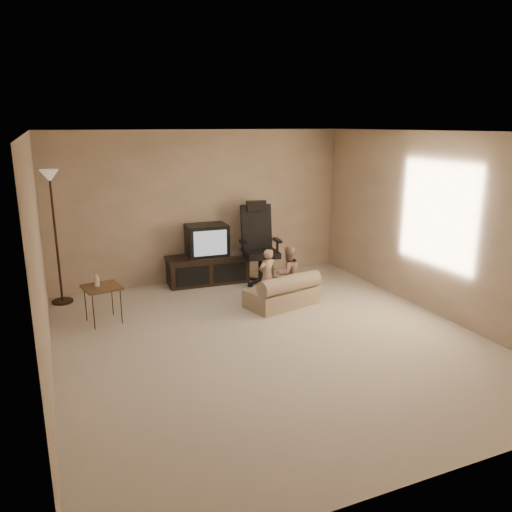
{
  "coord_description": "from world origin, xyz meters",
  "views": [
    {
      "loc": [
        -2.39,
        -5.18,
        2.58
      ],
      "look_at": [
        0.07,
        0.6,
        0.92
      ],
      "focal_mm": 35.0,
      "sensor_mm": 36.0,
      "label": 1
    }
  ],
  "objects_px": {
    "toddler_left": "(267,276)",
    "office_chair": "(259,254)",
    "side_table": "(101,287)",
    "floor_lamp": "(53,207)",
    "tv_stand": "(208,259)",
    "toddler_right": "(288,273)",
    "child_sofa": "(284,293)"
  },
  "relations": [
    {
      "from": "toddler_left",
      "to": "child_sofa",
      "type": "bearing_deg",
      "value": 107.05
    },
    {
      "from": "tv_stand",
      "to": "toddler_left",
      "type": "xyz_separation_m",
      "value": [
        0.53,
        -1.24,
        -0.01
      ]
    },
    {
      "from": "side_table",
      "to": "floor_lamp",
      "type": "relative_size",
      "value": 0.35
    },
    {
      "from": "office_chair",
      "to": "floor_lamp",
      "type": "distance_m",
      "value": 3.26
    },
    {
      "from": "toddler_right",
      "to": "toddler_left",
      "type": "bearing_deg",
      "value": -12.87
    },
    {
      "from": "side_table",
      "to": "floor_lamp",
      "type": "xyz_separation_m",
      "value": [
        -0.48,
        1.03,
        0.95
      ]
    },
    {
      "from": "side_table",
      "to": "toddler_left",
      "type": "distance_m",
      "value": 2.36
    },
    {
      "from": "floor_lamp",
      "to": "toddler_left",
      "type": "distance_m",
      "value": 3.23
    },
    {
      "from": "floor_lamp",
      "to": "toddler_right",
      "type": "distance_m",
      "value": 3.53
    },
    {
      "from": "side_table",
      "to": "toddler_right",
      "type": "bearing_deg",
      "value": -3.81
    },
    {
      "from": "child_sofa",
      "to": "toddler_left",
      "type": "relative_size",
      "value": 1.39
    },
    {
      "from": "office_chair",
      "to": "side_table",
      "type": "distance_m",
      "value": 2.75
    },
    {
      "from": "child_sofa",
      "to": "toddler_right",
      "type": "height_order",
      "value": "toddler_right"
    },
    {
      "from": "tv_stand",
      "to": "floor_lamp",
      "type": "bearing_deg",
      "value": -175.2
    },
    {
      "from": "tv_stand",
      "to": "side_table",
      "type": "relative_size",
      "value": 2.06
    },
    {
      "from": "toddler_left",
      "to": "toddler_right",
      "type": "distance_m",
      "value": 0.33
    },
    {
      "from": "office_chair",
      "to": "toddler_left",
      "type": "distance_m",
      "value": 0.99
    },
    {
      "from": "tv_stand",
      "to": "office_chair",
      "type": "xyz_separation_m",
      "value": [
        0.8,
        -0.29,
        0.08
      ]
    },
    {
      "from": "toddler_left",
      "to": "side_table",
      "type": "bearing_deg",
      "value": -15.11
    },
    {
      "from": "office_chair",
      "to": "floor_lamp",
      "type": "relative_size",
      "value": 0.69
    },
    {
      "from": "child_sofa",
      "to": "toddler_left",
      "type": "height_order",
      "value": "toddler_left"
    },
    {
      "from": "tv_stand",
      "to": "child_sofa",
      "type": "height_order",
      "value": "tv_stand"
    },
    {
      "from": "side_table",
      "to": "office_chair",
      "type": "bearing_deg",
      "value": 17.17
    },
    {
      "from": "child_sofa",
      "to": "toddler_right",
      "type": "bearing_deg",
      "value": 37.48
    },
    {
      "from": "office_chair",
      "to": "side_table",
      "type": "bearing_deg",
      "value": -156.15
    },
    {
      "from": "office_chair",
      "to": "child_sofa",
      "type": "xyz_separation_m",
      "value": [
        -0.13,
        -1.21,
        -0.28
      ]
    },
    {
      "from": "side_table",
      "to": "floor_lamp",
      "type": "bearing_deg",
      "value": 114.92
    },
    {
      "from": "tv_stand",
      "to": "floor_lamp",
      "type": "height_order",
      "value": "floor_lamp"
    },
    {
      "from": "office_chair",
      "to": "tv_stand",
      "type": "bearing_deg",
      "value": 166.76
    },
    {
      "from": "office_chair",
      "to": "toddler_left",
      "type": "xyz_separation_m",
      "value": [
        -0.28,
        -0.95,
        -0.08
      ]
    },
    {
      "from": "toddler_left",
      "to": "office_chair",
      "type": "bearing_deg",
      "value": -118.13
    },
    {
      "from": "office_chair",
      "to": "toddler_left",
      "type": "relative_size",
      "value": 1.67
    }
  ]
}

